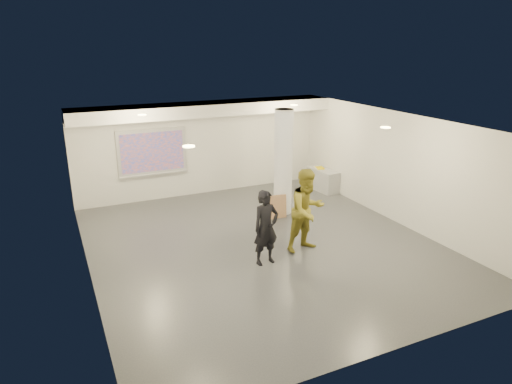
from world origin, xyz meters
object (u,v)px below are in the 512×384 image
credenza (323,180)px  column (283,162)px  man (307,210)px  projection_screen (152,152)px  woman (266,228)px

credenza → column: bearing=-155.0°
man → credenza: bearing=42.9°
column → projection_screen: (-3.10, 2.65, 0.03)m
column → woman: size_ratio=1.76×
credenza → man: man is taller
man → column: bearing=65.4°
column → woman: (-1.85, -2.66, -0.65)m
woman → man: size_ratio=0.85×
woman → credenza: bearing=37.8°
projection_screen → man: bearing=-64.5°
column → man: (-0.67, -2.44, -0.51)m
woman → man: bearing=4.3°
projection_screen → woman: size_ratio=1.23×
credenza → man: 4.75m
column → credenza: size_ratio=2.44×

